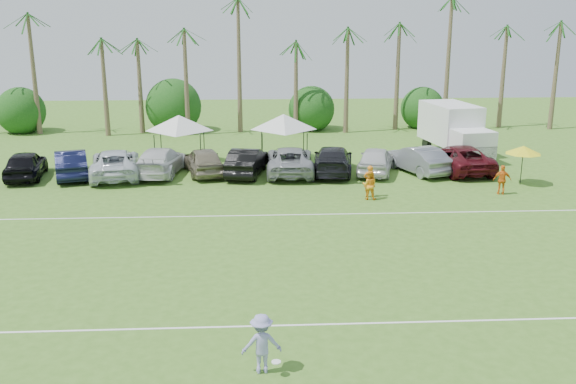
{
  "coord_description": "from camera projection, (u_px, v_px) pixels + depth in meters",
  "views": [
    {
      "loc": [
        0.95,
        -17.09,
        9.88
      ],
      "look_at": [
        2.54,
        12.62,
        1.6
      ],
      "focal_mm": 40.0,
      "sensor_mm": 36.0,
      "label": 1
    }
  ],
  "objects": [
    {
      "name": "palm_tree_6",
      "position": [
        289.0,
        22.0,
        53.33
      ],
      "size": [
        2.4,
        2.4,
        10.9
      ],
      "color": "brown",
      "rests_on": "ground"
    },
    {
      "name": "parked_car_6",
      "position": [
        290.0,
        160.0,
        40.88
      ],
      "size": [
        3.11,
        6.35,
        1.74
      ],
      "primitive_type": "imported",
      "rotation": [
        0.0,
        0.0,
        3.1
      ],
      "color": "gray",
      "rests_on": "ground"
    },
    {
      "name": "palm_tree_3",
      "position": [
        143.0,
        12.0,
        52.48
      ],
      "size": [
        2.4,
        2.4,
        11.9
      ],
      "color": "brown",
      "rests_on": "ground"
    },
    {
      "name": "palm_tree_1",
      "position": [
        34.0,
        33.0,
        52.48
      ],
      "size": [
        2.4,
        2.4,
        9.9
      ],
      "color": "brown",
      "rests_on": "ground"
    },
    {
      "name": "frisbee_player",
      "position": [
        262.0,
        344.0,
        18.11
      ],
      "size": [
        1.21,
        0.78,
        1.78
      ],
      "rotation": [
        0.0,
        0.0,
        3.24
      ],
      "color": "#8E8EC9",
      "rests_on": "ground"
    },
    {
      "name": "palm_tree_9",
      "position": [
        454.0,
        33.0,
        54.28
      ],
      "size": [
        2.4,
        2.4,
        9.9
      ],
      "color": "brown",
      "rests_on": "ground"
    },
    {
      "name": "parked_car_2",
      "position": [
        115.0,
        163.0,
        40.07
      ],
      "size": [
        3.9,
        6.64,
        1.74
      ],
      "primitive_type": "imported",
      "rotation": [
        0.0,
        0.0,
        3.31
      ],
      "color": "silver",
      "rests_on": "ground"
    },
    {
      "name": "canopy_tent_right",
      "position": [
        284.0,
        114.0,
        44.11
      ],
      "size": [
        4.65,
        4.65,
        3.76
      ],
      "color": "black",
      "rests_on": "ground"
    },
    {
      "name": "bush_tree_3",
      "position": [
        423.0,
        108.0,
        56.9
      ],
      "size": [
        4.0,
        4.0,
        4.0
      ],
      "color": "brown",
      "rests_on": "ground"
    },
    {
      "name": "parked_car_0",
      "position": [
        25.0,
        164.0,
        39.75
      ],
      "size": [
        2.74,
        5.33,
        1.74
      ],
      "primitive_type": "imported",
      "rotation": [
        0.0,
        0.0,
        3.28
      ],
      "color": "black",
      "rests_on": "ground"
    },
    {
      "name": "box_truck",
      "position": [
        455.0,
        129.0,
        45.59
      ],
      "size": [
        3.76,
        7.43,
        3.66
      ],
      "rotation": [
        0.0,
        0.0,
        0.16
      ],
      "color": "white",
      "rests_on": "ground"
    },
    {
      "name": "palm_tree_8",
      "position": [
        395.0,
        43.0,
        54.26
      ],
      "size": [
        2.4,
        2.4,
        8.9
      ],
      "color": "brown",
      "rests_on": "ground"
    },
    {
      "name": "palm_tree_4",
      "position": [
        193.0,
        44.0,
        53.38
      ],
      "size": [
        2.4,
        2.4,
        8.9
      ],
      "color": "brown",
      "rests_on": "ground"
    },
    {
      "name": "parked_car_3",
      "position": [
        160.0,
        161.0,
        40.67
      ],
      "size": [
        3.12,
        6.23,
        1.74
      ],
      "primitive_type": "imported",
      "rotation": [
        0.0,
        0.0,
        3.02
      ],
      "color": "silver",
      "rests_on": "ground"
    },
    {
      "name": "palm_tree_10",
      "position": [
        513.0,
        22.0,
        54.31
      ],
      "size": [
        2.4,
        2.4,
        10.9
      ],
      "color": "brown",
      "rests_on": "ground"
    },
    {
      "name": "sideline_player_c",
      "position": [
        502.0,
        180.0,
        36.16
      ],
      "size": [
        1.05,
        0.59,
        1.69
      ],
      "primitive_type": "imported",
      "rotation": [
        0.0,
        0.0,
        2.95
      ],
      "color": "orange",
      "rests_on": "ground"
    },
    {
      "name": "ground",
      "position": [
        226.0,
        359.0,
        19.04
      ],
      "size": [
        120.0,
        120.0,
        0.0
      ],
      "primitive_type": "plane",
      "color": "#3F6D20",
      "rests_on": "ground"
    },
    {
      "name": "parked_car_1",
      "position": [
        71.0,
        163.0,
        40.01
      ],
      "size": [
        3.27,
        5.57,
        1.74
      ],
      "primitive_type": "imported",
      "rotation": [
        0.0,
        0.0,
        3.43
      ],
      "color": "black",
      "rests_on": "ground"
    },
    {
      "name": "field_lines",
      "position": [
        233.0,
        259.0,
        26.73
      ],
      "size": [
        80.0,
        12.1,
        0.01
      ],
      "color": "white",
      "rests_on": "ground"
    },
    {
      "name": "parked_car_4",
      "position": [
        204.0,
        161.0,
        40.78
      ],
      "size": [
        3.21,
        5.44,
        1.74
      ],
      "primitive_type": "imported",
      "rotation": [
        0.0,
        0.0,
        3.38
      ],
      "color": "#7B735B",
      "rests_on": "ground"
    },
    {
      "name": "palm_tree_2",
      "position": [
        95.0,
        22.0,
        52.5
      ],
      "size": [
        2.4,
        2.4,
        10.9
      ],
      "color": "brown",
      "rests_on": "ground"
    },
    {
      "name": "parked_car_7",
      "position": [
        333.0,
        160.0,
        41.0
      ],
      "size": [
        3.28,
        6.27,
        1.74
      ],
      "primitive_type": "imported",
      "rotation": [
        0.0,
        0.0,
        2.99
      ],
      "color": "black",
      "rests_on": "ground"
    },
    {
      "name": "palm_tree_5",
      "position": [
        241.0,
        33.0,
        53.35
      ],
      "size": [
        2.4,
        2.4,
        9.9
      ],
      "color": "brown",
      "rests_on": "ground"
    },
    {
      "name": "bush_tree_0",
      "position": [
        22.0,
        111.0,
        55.09
      ],
      "size": [
        4.0,
        4.0,
        4.0
      ],
      "color": "brown",
      "rests_on": "ground"
    },
    {
      "name": "sideline_player_a",
      "position": [
        370.0,
        181.0,
        35.64
      ],
      "size": [
        0.71,
        0.52,
        1.8
      ],
      "primitive_type": "imported",
      "rotation": [
        0.0,
        0.0,
        3.0
      ],
      "color": "orange",
      "rests_on": "ground"
    },
    {
      "name": "sideline_player_b",
      "position": [
        369.0,
        185.0,
        35.19
      ],
      "size": [
        0.93,
        0.8,
        1.63
      ],
      "primitive_type": "imported",
      "rotation": [
        0.0,
        0.0,
        2.87
      ],
      "color": "orange",
      "rests_on": "ground"
    },
    {
      "name": "canopy_tent_left",
      "position": [
        179.0,
        115.0,
        43.54
      ],
      "size": [
        4.67,
        4.67,
        3.78
      ],
      "color": "black",
      "rests_on": "ground"
    },
    {
      "name": "palm_tree_7",
      "position": [
        337.0,
        12.0,
        53.31
      ],
      "size": [
        2.4,
        2.4,
        11.9
      ],
      "color": "brown",
      "rests_on": "ground"
    },
    {
      "name": "parked_car_5",
      "position": [
        247.0,
        162.0,
        40.53
      ],
      "size": [
        2.82,
        5.53,
        1.74
      ],
      "primitive_type": "imported",
      "rotation": [
        0.0,
        0.0,
        2.95
      ],
      "color": "black",
      "rests_on": "ground"
    },
    {
      "name": "market_umbrella",
      "position": [
        523.0,
        150.0,
        37.9
      ],
      "size": [
        2.12,
        2.12,
        2.36
      ],
      "color": "black",
      "rests_on": "ground"
    },
    {
      "name": "parked_car_10",
      "position": [
        459.0,
        158.0,
        41.48
      ],
      "size": [
        3.46,
        6.49,
        1.74
      ],
      "primitive_type": "imported",
      "rotation": [
        0.0,
        0.0,
        3.24
      ],
      "color": "#4E0E16",
      "rests_on": "ground"
    },
    {
      "name": "bush_tree_2",
      "position": [
        311.0,
        109.0,
        56.38
      ],
      "size": [
        4.0,
        4.0,
        4.0
      ],
      "color": "brown",
      "rests_on": "ground"
    },
    {
      "name": "bush_tree_1",
      "position": [
        174.0,
        110.0,
        55.76
      ],
      "size": [
        4.0,
        4.0,
        4.0
      ],
      "color": "brown",
      "rests_on": "ground"
    },
    {
      "name": "parked_car_8",
      "position": [
        376.0,
        160.0,
        40.95
      ],
      "size": [
        3.43,
        5.47,
        1.74
      ],
      "primitive_type": "imported",
      "rotation": [
        0.0,
        0.0,
        2.85
      ],
      "color": "silver",
      "rests_on": "ground"
    },
    {
      "name": "parked_car_9",
      "position": [
        418.0,
        159.0,
        41.19
      ],
      "size": [
        3.55,
        5.58,
        1.74
      ],
      "primitive_type": "imported",
      "rotation": [
        0.0,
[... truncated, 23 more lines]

